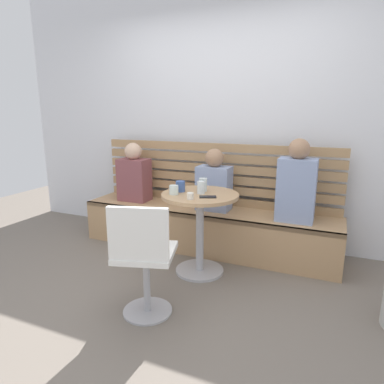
{
  "coord_description": "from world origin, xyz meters",
  "views": [
    {
      "loc": [
        1.21,
        -2.0,
        1.44
      ],
      "look_at": [
        0.07,
        0.66,
        0.75
      ],
      "focal_mm": 31.76,
      "sensor_mm": 36.0,
      "label": 1
    }
  ],
  "objects_px": {
    "cup_glass_short": "(174,190)",
    "cup_glass_tall": "(203,185)",
    "person_child_left": "(214,183)",
    "cup_mug_blue": "(180,186)",
    "booth_bench": "(206,229)",
    "phone_on_table": "(208,197)",
    "white_chair": "(143,257)",
    "person_child_middle": "(134,175)",
    "cafe_table": "(200,218)",
    "person_adult": "(297,185)",
    "cup_espresso_small": "(190,196)",
    "cup_water_clear": "(201,188)"
  },
  "relations": [
    {
      "from": "person_child_middle",
      "to": "cup_mug_blue",
      "type": "relative_size",
      "value": 6.92
    },
    {
      "from": "white_chair",
      "to": "cup_glass_tall",
      "type": "bearing_deg",
      "value": 84.56
    },
    {
      "from": "person_child_middle",
      "to": "cup_glass_short",
      "type": "bearing_deg",
      "value": -38.67
    },
    {
      "from": "cup_glass_short",
      "to": "phone_on_table",
      "type": "xyz_separation_m",
      "value": [
        0.31,
        0.02,
        -0.04
      ]
    },
    {
      "from": "white_chair",
      "to": "cup_mug_blue",
      "type": "distance_m",
      "value": 0.88
    },
    {
      "from": "cup_water_clear",
      "to": "cup_mug_blue",
      "type": "xyz_separation_m",
      "value": [
        -0.2,
        0.01,
        -0.01
      ]
    },
    {
      "from": "person_child_middle",
      "to": "cup_espresso_small",
      "type": "height_order",
      "value": "person_child_middle"
    },
    {
      "from": "cup_glass_short",
      "to": "phone_on_table",
      "type": "distance_m",
      "value": 0.31
    },
    {
      "from": "phone_on_table",
      "to": "cup_mug_blue",
      "type": "bearing_deg",
      "value": 49.28
    },
    {
      "from": "cup_water_clear",
      "to": "cup_espresso_small",
      "type": "relative_size",
      "value": 1.96
    },
    {
      "from": "person_child_middle",
      "to": "cup_glass_tall",
      "type": "bearing_deg",
      "value": -24.27
    },
    {
      "from": "cup_glass_short",
      "to": "cup_glass_tall",
      "type": "relative_size",
      "value": 0.67
    },
    {
      "from": "cafe_table",
      "to": "cup_glass_short",
      "type": "bearing_deg",
      "value": -149.58
    },
    {
      "from": "person_adult",
      "to": "cup_glass_short",
      "type": "distance_m",
      "value": 1.13
    },
    {
      "from": "booth_bench",
      "to": "phone_on_table",
      "type": "relative_size",
      "value": 19.29
    },
    {
      "from": "white_chair",
      "to": "cup_glass_short",
      "type": "xyz_separation_m",
      "value": [
        -0.11,
        0.7,
        0.32
      ]
    },
    {
      "from": "cafe_table",
      "to": "cup_glass_tall",
      "type": "distance_m",
      "value": 0.29
    },
    {
      "from": "cup_water_clear",
      "to": "cafe_table",
      "type": "bearing_deg",
      "value": 169.72
    },
    {
      "from": "cup_glass_short",
      "to": "cup_glass_tall",
      "type": "xyz_separation_m",
      "value": [
        0.19,
        0.2,
        0.02
      ]
    },
    {
      "from": "cafe_table",
      "to": "cup_espresso_small",
      "type": "distance_m",
      "value": 0.33
    },
    {
      "from": "person_child_left",
      "to": "cup_espresso_small",
      "type": "bearing_deg",
      "value": -85.02
    },
    {
      "from": "person_child_left",
      "to": "cup_glass_short",
      "type": "height_order",
      "value": "person_child_left"
    },
    {
      "from": "person_child_left",
      "to": "cup_glass_tall",
      "type": "relative_size",
      "value": 5.28
    },
    {
      "from": "person_adult",
      "to": "person_child_left",
      "type": "xyz_separation_m",
      "value": [
        -0.82,
        0.06,
        -0.06
      ]
    },
    {
      "from": "person_child_middle",
      "to": "cup_mug_blue",
      "type": "bearing_deg",
      "value": -33.06
    },
    {
      "from": "cup_espresso_small",
      "to": "cup_water_clear",
      "type": "bearing_deg",
      "value": 87.39
    },
    {
      "from": "person_adult",
      "to": "cup_espresso_small",
      "type": "height_order",
      "value": "person_adult"
    },
    {
      "from": "booth_bench",
      "to": "phone_on_table",
      "type": "height_order",
      "value": "phone_on_table"
    },
    {
      "from": "cup_glass_tall",
      "to": "cup_mug_blue",
      "type": "distance_m",
      "value": 0.2
    },
    {
      "from": "cup_glass_tall",
      "to": "cup_espresso_small",
      "type": "bearing_deg",
      "value": -88.73
    },
    {
      "from": "cafe_table",
      "to": "cup_glass_short",
      "type": "xyz_separation_m",
      "value": [
        -0.2,
        -0.12,
        0.26
      ]
    },
    {
      "from": "booth_bench",
      "to": "cafe_table",
      "type": "height_order",
      "value": "cafe_table"
    },
    {
      "from": "white_chair",
      "to": "cup_water_clear",
      "type": "xyz_separation_m",
      "value": [
        0.1,
        0.81,
        0.33
      ]
    },
    {
      "from": "white_chair",
      "to": "cup_glass_tall",
      "type": "xyz_separation_m",
      "value": [
        0.09,
        0.9,
        0.34
      ]
    },
    {
      "from": "cafe_table",
      "to": "person_child_middle",
      "type": "distance_m",
      "value": 1.18
    },
    {
      "from": "white_chair",
      "to": "cup_mug_blue",
      "type": "bearing_deg",
      "value": 96.92
    },
    {
      "from": "person_child_left",
      "to": "cup_mug_blue",
      "type": "bearing_deg",
      "value": -102.8
    },
    {
      "from": "booth_bench",
      "to": "person_adult",
      "type": "distance_m",
      "value": 1.06
    },
    {
      "from": "cafe_table",
      "to": "cup_glass_tall",
      "type": "height_order",
      "value": "cup_glass_tall"
    },
    {
      "from": "cup_glass_tall",
      "to": "person_child_middle",
      "type": "bearing_deg",
      "value": 155.73
    },
    {
      "from": "cup_mug_blue",
      "to": "white_chair",
      "type": "bearing_deg",
      "value": -83.08
    },
    {
      "from": "white_chair",
      "to": "person_adult",
      "type": "bearing_deg",
      "value": 57.12
    },
    {
      "from": "cup_glass_short",
      "to": "cup_espresso_small",
      "type": "bearing_deg",
      "value": -26.16
    },
    {
      "from": "cup_mug_blue",
      "to": "person_child_middle",
      "type": "bearing_deg",
      "value": 146.94
    },
    {
      "from": "cup_espresso_small",
      "to": "cup_glass_short",
      "type": "bearing_deg",
      "value": 153.84
    },
    {
      "from": "booth_bench",
      "to": "person_child_left",
      "type": "xyz_separation_m",
      "value": [
        0.08,
        0.03,
        0.5
      ]
    },
    {
      "from": "booth_bench",
      "to": "cup_water_clear",
      "type": "distance_m",
      "value": 0.79
    },
    {
      "from": "person_child_middle",
      "to": "cup_espresso_small",
      "type": "xyz_separation_m",
      "value": [
        1.03,
        -0.76,
        0.04
      ]
    },
    {
      "from": "booth_bench",
      "to": "cup_glass_short",
      "type": "relative_size",
      "value": 33.75
    },
    {
      "from": "booth_bench",
      "to": "phone_on_table",
      "type": "bearing_deg",
      "value": -67.97
    }
  ]
}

